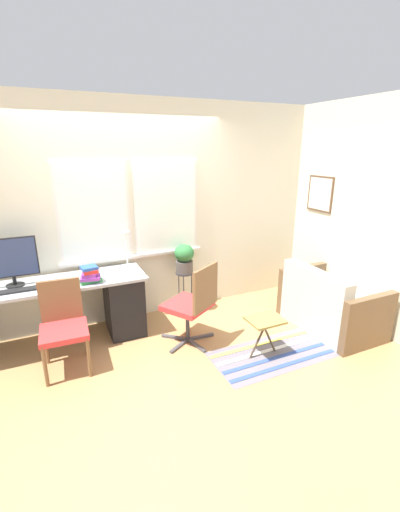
# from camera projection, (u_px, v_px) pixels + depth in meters

# --- Properties ---
(ground_plane) EXTENTS (14.00, 14.00, 0.00)m
(ground_plane) POSITION_uv_depth(u_px,v_px,m) (145.00, 339.00, 3.99)
(ground_plane) COLOR tan
(wall_back_with_window) EXTENTS (9.00, 0.12, 2.70)m
(wall_back_with_window) POSITION_uv_depth(u_px,v_px,m) (125.00, 215.00, 4.16)
(wall_back_with_window) COLOR beige
(wall_back_with_window) RESTS_ON ground_plane
(wall_right_with_picture) EXTENTS (0.08, 9.00, 2.70)m
(wall_right_with_picture) POSITION_uv_depth(u_px,v_px,m) (329.00, 208.00, 4.62)
(wall_right_with_picture) COLOR beige
(wall_right_with_picture) RESTS_ON ground_plane
(desk) EXTENTS (2.20, 0.59, 0.75)m
(desk) POSITION_uv_depth(u_px,v_px,m) (45.00, 314.00, 3.72)
(desk) COLOR #9EA3A8
(desk) RESTS_ON ground_plane
(monitor) EXTENTS (0.50, 0.18, 0.52)m
(monitor) POSITION_uv_depth(u_px,v_px,m) (11.00, 260.00, 3.49)
(monitor) COLOR black
(monitor) RESTS_ON desk
(keyboard) EXTENTS (0.38, 0.11, 0.02)m
(keyboard) POSITION_uv_depth(u_px,v_px,m) (17.00, 290.00, 3.44)
(keyboard) COLOR black
(keyboard) RESTS_ON desk
(mouse) EXTENTS (0.04, 0.06, 0.03)m
(mouse) POSITION_uv_depth(u_px,v_px,m) (47.00, 286.00, 3.52)
(mouse) COLOR silver
(mouse) RESTS_ON desk
(desk_lamp) EXTENTS (0.14, 0.14, 0.46)m
(desk_lamp) POSITION_uv_depth(u_px,v_px,m) (126.00, 243.00, 4.07)
(desk_lamp) COLOR white
(desk_lamp) RESTS_ON desk
(book_stack) EXTENTS (0.23, 0.20, 0.18)m
(book_stack) POSITION_uv_depth(u_px,v_px,m) (90.00, 275.00, 3.64)
(book_stack) COLOR green
(book_stack) RESTS_ON desk
(desk_chair_wooden) EXTENTS (0.46, 0.47, 0.89)m
(desk_chair_wooden) POSITION_uv_depth(u_px,v_px,m) (63.00, 324.00, 3.36)
(desk_chair_wooden) COLOR brown
(desk_chair_wooden) RESTS_ON ground_plane
(office_chair_swivel) EXTENTS (0.64, 0.65, 0.95)m
(office_chair_swivel) POSITION_uv_depth(u_px,v_px,m) (193.00, 303.00, 3.77)
(office_chair_swivel) COLOR #47474C
(office_chair_swivel) RESTS_ON ground_plane
(couch_loveseat) EXTENTS (0.73, 1.17, 0.78)m
(couch_loveseat) POSITION_uv_depth(u_px,v_px,m) (329.00, 306.00, 4.19)
(couch_loveseat) COLOR beige
(couch_loveseat) RESTS_ON ground_plane
(plant_stand) EXTENTS (0.23, 0.23, 0.58)m
(plant_stand) POSITION_uv_depth(u_px,v_px,m) (185.00, 278.00, 4.49)
(plant_stand) COLOR #333338
(plant_stand) RESTS_ON ground_plane
(potted_plant) EXTENTS (0.25, 0.25, 0.38)m
(potted_plant) POSITION_uv_depth(u_px,v_px,m) (184.00, 258.00, 4.41)
(potted_plant) COLOR #514C47
(potted_plant) RESTS_ON plant_stand
(floor_rug_striped) EXTENTS (1.44, 0.66, 0.01)m
(floor_rug_striped) POSITION_uv_depth(u_px,v_px,m) (277.00, 353.00, 3.72)
(floor_rug_striped) COLOR slate
(floor_rug_striped) RESTS_ON ground_plane
(folding_stool) EXTENTS (0.36, 0.30, 0.43)m
(folding_stool) POSITION_uv_depth(u_px,v_px,m) (265.00, 323.00, 3.58)
(folding_stool) COLOR olive
(folding_stool) RESTS_ON ground_plane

